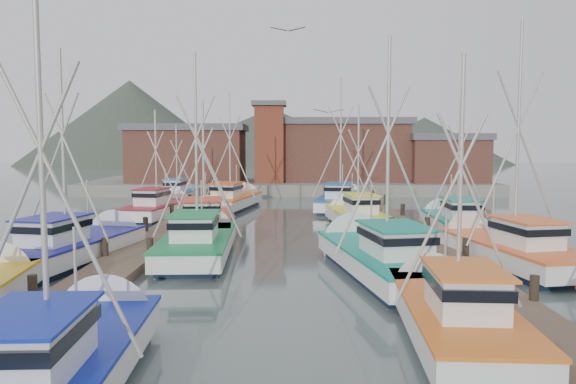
{
  "coord_description": "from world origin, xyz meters",
  "views": [
    {
      "loc": [
        0.24,
        -26.52,
        5.39
      ],
      "look_at": [
        0.1,
        5.38,
        2.6
      ],
      "focal_mm": 35.0,
      "sensor_mm": 36.0,
      "label": 1
    }
  ],
  "objects_px": {
    "boat_4": "(199,242)",
    "boat_8": "(205,223)",
    "lookout_tower": "(269,141)",
    "boat_0": "(62,363)",
    "boat_1": "(451,312)",
    "boat_12": "(233,200)"
  },
  "relations": [
    {
      "from": "boat_8",
      "to": "boat_12",
      "type": "xyz_separation_m",
      "value": [
        0.35,
        12.89,
        0.01
      ]
    },
    {
      "from": "boat_4",
      "to": "boat_0",
      "type": "bearing_deg",
      "value": -94.38
    },
    {
      "from": "boat_0",
      "to": "boat_1",
      "type": "xyz_separation_m",
      "value": [
        9.41,
        3.66,
        -0.0
      ]
    },
    {
      "from": "boat_1",
      "to": "boat_8",
      "type": "bearing_deg",
      "value": 121.92
    },
    {
      "from": "lookout_tower",
      "to": "boat_0",
      "type": "height_order",
      "value": "lookout_tower"
    },
    {
      "from": "boat_8",
      "to": "boat_12",
      "type": "relative_size",
      "value": 0.98
    },
    {
      "from": "boat_0",
      "to": "boat_1",
      "type": "bearing_deg",
      "value": 18.97
    },
    {
      "from": "boat_4",
      "to": "boat_12",
      "type": "bearing_deg",
      "value": 88.86
    },
    {
      "from": "lookout_tower",
      "to": "boat_8",
      "type": "bearing_deg",
      "value": -96.09
    },
    {
      "from": "lookout_tower",
      "to": "boat_0",
      "type": "distance_m",
      "value": 48.18
    },
    {
      "from": "lookout_tower",
      "to": "boat_0",
      "type": "xyz_separation_m",
      "value": [
        -2.67,
        -47.86,
        -4.87
      ]
    },
    {
      "from": "lookout_tower",
      "to": "boat_4",
      "type": "bearing_deg",
      "value": -93.67
    },
    {
      "from": "lookout_tower",
      "to": "boat_8",
      "type": "height_order",
      "value": "lookout_tower"
    },
    {
      "from": "lookout_tower",
      "to": "boat_12",
      "type": "bearing_deg",
      "value": -100.28
    },
    {
      "from": "lookout_tower",
      "to": "boat_1",
      "type": "height_order",
      "value": "lookout_tower"
    },
    {
      "from": "lookout_tower",
      "to": "boat_4",
      "type": "relative_size",
      "value": 0.82
    },
    {
      "from": "lookout_tower",
      "to": "boat_0",
      "type": "relative_size",
      "value": 0.89
    },
    {
      "from": "boat_4",
      "to": "boat_8",
      "type": "distance_m",
      "value": 6.48
    },
    {
      "from": "boat_12",
      "to": "lookout_tower",
      "type": "bearing_deg",
      "value": 90.7
    },
    {
      "from": "boat_4",
      "to": "boat_8",
      "type": "xyz_separation_m",
      "value": [
        -0.72,
        6.44,
        -0.01
      ]
    },
    {
      "from": "boat_0",
      "to": "boat_12",
      "type": "distance_m",
      "value": 34.14
    },
    {
      "from": "boat_0",
      "to": "boat_1",
      "type": "height_order",
      "value": "boat_0"
    }
  ]
}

